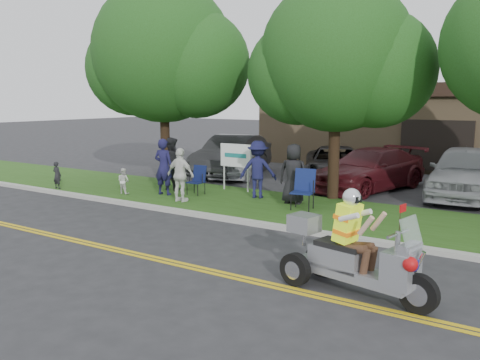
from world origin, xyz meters
The scene contains 24 objects.
ground centered at (0.00, 0.00, 0.00)m, with size 120.00×120.00×0.00m, color #28282B.
centerline_near centered at (0.00, -0.58, 0.01)m, with size 60.00×0.10×0.01m, color gold.
centerline_far centered at (0.00, -0.42, 0.01)m, with size 60.00×0.10×0.01m, color gold.
curb centered at (0.00, 3.05, 0.06)m, with size 60.00×0.25×0.12m, color #A8A89E.
grass_verge centered at (0.00, 5.20, 0.06)m, with size 60.00×4.00×0.10m, color #254913.
commercial_building centered at (2.00, 18.98, 2.01)m, with size 18.00×8.20×4.00m.
tree_left centered at (-6.44, 7.03, 4.85)m, with size 6.62×5.40×7.78m.
tree_mid centered at (0.55, 7.23, 4.43)m, with size 5.88×4.80×7.05m.
business_sign centered at (-2.90, 6.60, 1.26)m, with size 1.25×0.06×1.75m.
trike_scooter centered at (3.89, -0.06, 0.64)m, with size 2.80×1.17×1.83m.
lawn_chair_a centered at (0.42, 5.21, 0.76)m, with size 0.72×0.74×1.17m.
lawn_chair_b centered at (-3.62, 5.35, 0.65)m, with size 0.53×0.55×0.97m.
spectator_adult_left centered at (-4.50, 4.63, 1.05)m, with size 0.69×0.45×1.90m, color #18163E.
spectator_adult_mid centered at (-4.90, 5.50, 1.04)m, with size 0.91×0.71×1.86m, color black.
spectator_adult_right centered at (-3.28, 4.05, 0.95)m, with size 0.99×0.41×1.69m, color silver.
spectator_chair_a centered at (-1.58, 5.91, 1.04)m, with size 1.21×0.69×1.87m, color #171841.
spectator_chair_b centered at (-0.18, 5.71, 1.03)m, with size 0.91×0.59×1.86m, color black.
child_left centered at (-8.50, 3.41, 0.59)m, with size 0.36×0.23×0.98m, color black.
child_right centered at (-5.76, 3.99, 0.55)m, with size 0.43×0.33×0.88m, color silver.
parked_car_far_left centered at (-5.00, 9.80, 0.71)m, with size 1.69×4.19×1.43m, color silver.
parked_car_left centered at (-5.50, 10.21, 0.86)m, with size 1.82×5.23×1.72m, color #2A2B2D.
parked_car_mid centered at (-0.84, 10.67, 0.72)m, with size 2.38×5.16×1.44m, color black.
parked_car_right centered at (0.80, 9.84, 0.76)m, with size 2.12×5.21×1.51m, color #481016.
parked_car_far_right centered at (4.00, 10.08, 0.89)m, with size 2.10×5.21×1.78m, color #999BA0.
Camera 1 is at (6.85, -8.09, 3.32)m, focal length 38.00 mm.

